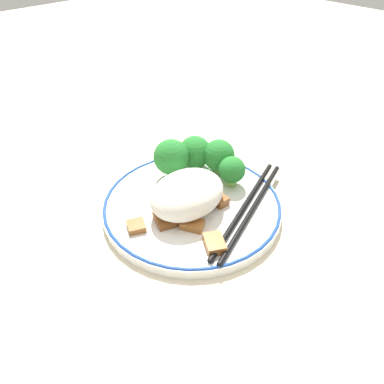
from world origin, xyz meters
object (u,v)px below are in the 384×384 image
broccoli_back_right (195,153)px  broccoli_back_center (219,155)px  chopsticks (248,208)px  broccoli_back_left (232,170)px  broccoli_mid_left (171,157)px  plate (192,205)px

broccoli_back_right → broccoli_back_center: bearing=-59.1°
broccoli_back_center → chopsticks: 0.11m
broccoli_back_right → chopsticks: size_ratio=0.25×
broccoli_back_left → broccoli_mid_left: broccoli_mid_left is taller
broccoli_back_left → broccoli_back_center: 0.04m
broccoli_back_right → chopsticks: broccoli_back_right is taller
broccoli_back_right → broccoli_mid_left: 0.05m
broccoli_back_right → plate: bearing=-136.3°
broccoli_mid_left → chopsticks: 0.15m
plate → broccoli_back_center: size_ratio=4.65×
broccoli_back_left → broccoli_back_right: broccoli_back_right is taller
broccoli_mid_left → chopsticks: bearing=-78.9°
broccoli_back_left → broccoli_back_right: 0.08m
broccoli_back_left → chopsticks: bearing=-115.1°
broccoli_back_center → chopsticks: (-0.04, -0.10, -0.03)m
broccoli_mid_left → chopsticks: broccoli_mid_left is taller
plate → broccoli_mid_left: size_ratio=3.98×
broccoli_back_center → broccoli_back_left: bearing=-106.8°
broccoli_back_left → chopsticks: size_ratio=0.22×
broccoli_back_left → broccoli_mid_left: bearing=124.4°
plate → chopsticks: (0.05, -0.07, 0.01)m
broccoli_back_right → broccoli_mid_left: broccoli_mid_left is taller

